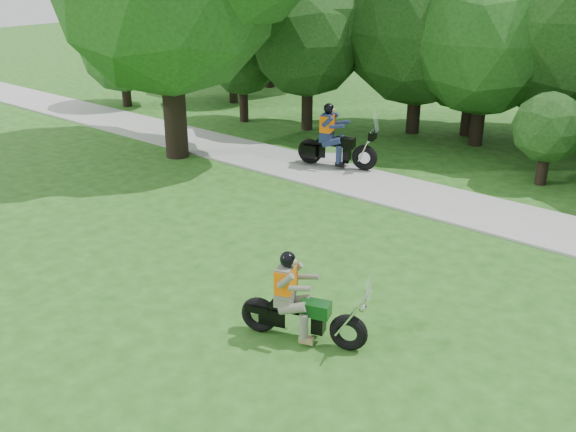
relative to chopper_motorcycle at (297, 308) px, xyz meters
The scene contains 4 objects.
ground 1.85m from the chopper_motorcycle, 35.80° to the right, with size 100.00×100.00×0.00m, color #234D16.
walkway 7.13m from the chopper_motorcycle, 78.40° to the left, with size 60.00×2.20×0.06m, color #989893.
chopper_motorcycle is the anchor object (origin of this frame).
touring_motorcycle 8.91m from the chopper_motorcycle, 122.41° to the left, with size 2.33×1.21×1.81m.
Camera 1 is at (4.05, -5.80, 5.72)m, focal length 40.00 mm.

